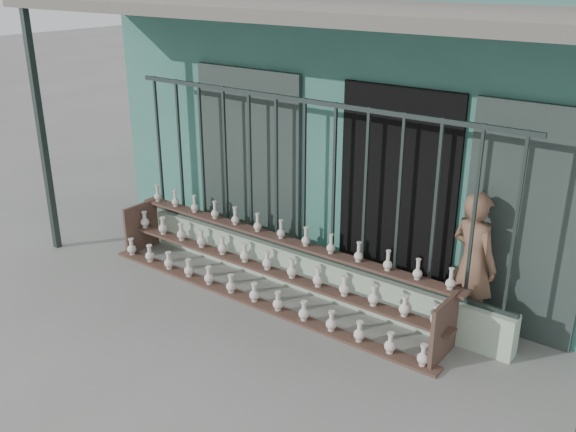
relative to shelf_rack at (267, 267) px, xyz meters
The scene contains 6 objects.
ground 0.98m from the shelf_rack, 76.39° to the right, with size 60.00×60.00×0.00m, color slate.
workshop_building 3.58m from the shelf_rack, 86.26° to the left, with size 7.40×6.60×3.21m.
parapet_wall 0.49m from the shelf_rack, 62.70° to the left, with size 5.00×0.20×0.45m, color #ABC4A8.
security_fence 1.09m from the shelf_rack, 62.70° to the left, with size 5.00×0.04×1.80m.
shelf_rack is the anchor object (origin of this frame).
elderly_woman 2.27m from the shelf_rack, 17.83° to the left, with size 0.56×0.36×1.52m, color brown.
Camera 1 is at (3.93, -4.22, 3.56)m, focal length 40.00 mm.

